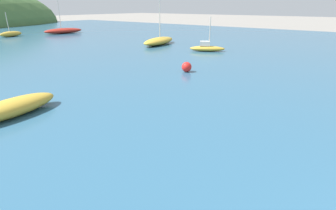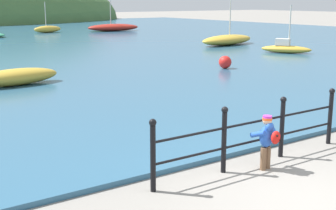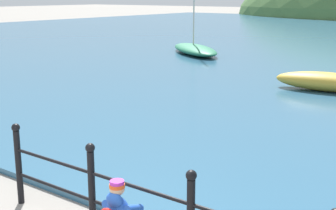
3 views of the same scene
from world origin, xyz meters
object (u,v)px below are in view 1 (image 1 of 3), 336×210
Objects in this scene: boat_white_sailboat at (12,108)px; boat_blue_hull at (63,31)px; mooring_buoy at (187,67)px; boat_green_fishing at (207,48)px; boat_red_dinghy at (11,34)px; boat_mid_harbor at (159,41)px.

boat_white_sailboat is 28.87m from boat_blue_hull.
boat_white_sailboat is 8.78m from mooring_buoy.
boat_white_sailboat is 1.14× the size of boat_green_fishing.
boat_blue_hull reaches higher than boat_green_fishing.
boat_white_sailboat is 15.63m from boat_green_fishing.
mooring_buoy is at bearing -159.08° from boat_green_fishing.
boat_red_dinghy is 26.29m from mooring_buoy.
boat_white_sailboat is 0.53× the size of boat_blue_hull.
boat_blue_hull is (1.05, 22.14, 0.08)m from boat_green_fishing.
boat_white_sailboat is 0.55× the size of boat_mid_harbor.
mooring_buoy is (8.71, -1.14, -0.01)m from boat_white_sailboat.
boat_green_fishing is (15.56, 1.48, -0.02)m from boat_white_sailboat.
boat_red_dinghy is 0.97× the size of boat_green_fishing.
boat_white_sailboat is at bearing -125.12° from boat_blue_hull.
boat_blue_hull is 11.14× the size of mooring_buoy.
boat_green_fishing is 0.46× the size of boat_blue_hull.
boat_green_fishing is 5.53m from boat_mid_harbor.
boat_red_dinghy is at bearing 166.20° from boat_blue_hull.
boat_mid_harbor reaches higher than boat_red_dinghy.
boat_white_sailboat is 1.17× the size of boat_red_dinghy.
boat_blue_hull is 16.65m from boat_mid_harbor.
mooring_buoy is (-1.95, -26.22, -0.04)m from boat_red_dinghy.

